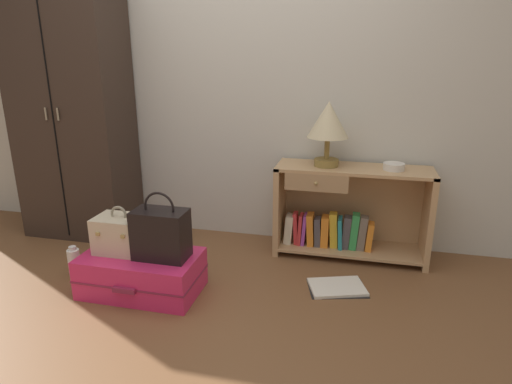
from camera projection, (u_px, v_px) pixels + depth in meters
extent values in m
plane|color=brown|center=(172.00, 340.00, 2.26)|extent=(9.00, 9.00, 0.00)
cube|color=beige|center=(245.00, 70.00, 3.26)|extent=(6.40, 0.10, 2.60)
cube|color=#33261E|center=(72.00, 110.00, 3.37)|extent=(0.84, 0.45, 2.00)
cube|color=black|center=(53.00, 114.00, 3.16)|extent=(0.01, 0.01, 1.90)
cylinder|color=gray|center=(46.00, 114.00, 3.16)|extent=(0.01, 0.01, 0.09)
cylinder|color=gray|center=(58.00, 114.00, 3.14)|extent=(0.01, 0.01, 0.09)
cube|color=tan|center=(280.00, 207.00, 3.25)|extent=(0.04, 0.35, 0.66)
cube|color=tan|center=(428.00, 218.00, 3.02)|extent=(0.04, 0.35, 0.66)
cube|color=tan|center=(354.00, 169.00, 3.03)|extent=(1.08, 0.35, 0.02)
cube|color=tan|center=(349.00, 248.00, 3.21)|extent=(1.00, 0.35, 0.02)
cube|color=tan|center=(352.00, 205.00, 3.29)|extent=(1.00, 0.01, 0.64)
cube|color=#A68259|center=(316.00, 183.00, 2.96)|extent=(0.43, 0.02, 0.12)
sphere|color=#9E844C|center=(316.00, 183.00, 2.95)|extent=(0.02, 0.02, 0.02)
cube|color=beige|center=(289.00, 229.00, 3.25)|extent=(0.07, 0.11, 0.22)
cube|color=red|center=(296.00, 228.00, 3.24)|extent=(0.04, 0.09, 0.24)
cube|color=red|center=(300.00, 229.00, 3.23)|extent=(0.03, 0.11, 0.23)
cube|color=purple|center=(304.00, 229.00, 3.22)|extent=(0.04, 0.11, 0.23)
cube|color=orange|center=(311.00, 229.00, 3.21)|extent=(0.06, 0.11, 0.24)
cube|color=#4C474C|center=(318.00, 232.00, 3.21)|extent=(0.05, 0.10, 0.21)
cube|color=orange|center=(325.00, 231.00, 3.19)|extent=(0.05, 0.11, 0.23)
cube|color=gold|center=(334.00, 230.00, 3.17)|extent=(0.07, 0.08, 0.26)
cube|color=teal|center=(340.00, 233.00, 3.17)|extent=(0.04, 0.13, 0.23)
cube|color=#4C474C|center=(346.00, 232.00, 3.16)|extent=(0.07, 0.09, 0.24)
cube|color=green|center=(354.00, 231.00, 3.14)|extent=(0.07, 0.09, 0.27)
cube|color=#726659|center=(362.00, 233.00, 3.13)|extent=(0.07, 0.08, 0.25)
cube|color=orange|center=(370.00, 237.00, 3.12)|extent=(0.06, 0.10, 0.21)
cylinder|color=olive|center=(326.00, 162.00, 3.06)|extent=(0.17, 0.17, 0.05)
cylinder|color=olive|center=(327.00, 148.00, 3.03)|extent=(0.04, 0.04, 0.15)
cone|color=beige|center=(328.00, 119.00, 2.97)|extent=(0.28, 0.28, 0.25)
cylinder|color=silver|center=(394.00, 167.00, 2.96)|extent=(0.14, 0.14, 0.05)
cube|color=#DB2860|center=(142.00, 273.00, 2.70)|extent=(0.71, 0.40, 0.25)
cube|color=maroon|center=(142.00, 273.00, 2.70)|extent=(0.72, 0.41, 0.01)
cube|color=maroon|center=(124.00, 290.00, 2.50)|extent=(0.14, 0.02, 0.03)
cube|color=beige|center=(121.00, 234.00, 2.68)|extent=(0.30, 0.21, 0.22)
torus|color=gray|center=(119.00, 214.00, 2.64)|extent=(0.11, 0.02, 0.11)
cube|color=tan|center=(98.00, 234.00, 2.58)|extent=(0.02, 0.01, 0.02)
cube|color=tan|center=(123.00, 237.00, 2.55)|extent=(0.02, 0.01, 0.02)
cube|color=black|center=(161.00, 234.00, 2.58)|extent=(0.32, 0.19, 0.30)
torus|color=black|center=(159.00, 207.00, 2.53)|extent=(0.19, 0.01, 0.19)
cylinder|color=white|center=(74.00, 263.00, 2.89)|extent=(0.08, 0.08, 0.19)
cylinder|color=silver|center=(72.00, 248.00, 2.86)|extent=(0.05, 0.05, 0.02)
cube|color=white|center=(337.00, 287.00, 2.76)|extent=(0.40, 0.33, 0.02)
cube|color=black|center=(337.00, 288.00, 2.76)|extent=(0.41, 0.34, 0.01)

